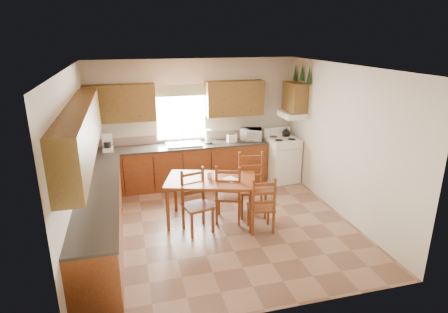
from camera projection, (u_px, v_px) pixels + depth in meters
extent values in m
plane|color=#87644A|center=(220.00, 224.00, 6.56)|extent=(4.50, 4.50, 0.00)
plane|color=brown|center=(220.00, 67.00, 5.72)|extent=(4.50, 4.50, 0.00)
plane|color=beige|center=(74.00, 163.00, 5.60)|extent=(4.50, 4.50, 0.00)
plane|color=beige|center=(342.00, 142.00, 6.69)|extent=(4.50, 4.50, 0.00)
plane|color=beige|center=(195.00, 122.00, 8.21)|extent=(4.50, 4.50, 0.00)
plane|color=beige|center=(270.00, 211.00, 4.08)|extent=(4.50, 4.50, 0.00)
cube|color=brown|center=(181.00, 167.00, 8.13)|extent=(3.75, 0.60, 0.88)
cube|color=brown|center=(101.00, 219.00, 5.82)|extent=(0.60, 3.60, 0.88)
cube|color=#352E28|center=(181.00, 146.00, 7.98)|extent=(3.75, 0.63, 0.04)
cube|color=#352E28|center=(98.00, 192.00, 5.67)|extent=(0.63, 3.60, 0.04)
cube|color=gray|center=(178.00, 138.00, 8.22)|extent=(3.75, 0.01, 0.18)
cube|color=brown|center=(120.00, 103.00, 7.52)|extent=(1.41, 0.33, 0.75)
cube|color=brown|center=(235.00, 98.00, 8.11)|extent=(1.25, 0.33, 0.75)
cube|color=brown|center=(81.00, 132.00, 5.34)|extent=(0.33, 3.60, 0.75)
cube|color=brown|center=(295.00, 97.00, 7.99)|extent=(0.33, 0.62, 0.62)
cube|color=white|center=(292.00, 115.00, 8.10)|extent=(0.44, 0.62, 0.12)
cube|color=white|center=(181.00, 114.00, 8.05)|extent=(1.13, 0.02, 1.18)
cube|color=white|center=(181.00, 114.00, 8.04)|extent=(1.05, 0.01, 1.10)
cube|color=#496132|center=(180.00, 91.00, 7.86)|extent=(1.19, 0.01, 0.24)
cube|color=silver|center=(184.00, 144.00, 7.99)|extent=(0.75, 0.45, 0.04)
cone|color=#183F17|center=(309.00, 76.00, 7.58)|extent=(0.22, 0.22, 0.36)
cone|color=#183F17|center=(302.00, 72.00, 7.86)|extent=(0.22, 0.22, 0.36)
cone|color=#183F17|center=(295.00, 73.00, 8.17)|extent=(0.22, 0.22, 0.36)
cube|color=white|center=(281.00, 160.00, 8.44)|extent=(0.70, 0.72, 0.97)
cube|color=white|center=(107.00, 142.00, 7.54)|extent=(0.29, 0.32, 0.37)
cylinder|color=white|center=(208.00, 137.00, 8.08)|extent=(0.16, 0.16, 0.31)
cube|color=white|center=(232.00, 138.00, 8.21)|extent=(0.21, 0.14, 0.16)
imported|color=white|center=(251.00, 135.00, 8.32)|extent=(0.52, 0.44, 0.26)
cube|color=brown|center=(211.00, 200.00, 6.56)|extent=(1.70, 1.28, 0.81)
cube|color=brown|center=(229.00, 192.00, 6.57)|extent=(0.57, 0.56, 1.07)
cube|color=brown|center=(261.00, 204.00, 6.24)|extent=(0.45, 0.43, 0.98)
cube|color=brown|center=(198.00, 202.00, 6.20)|extent=(0.53, 0.52, 1.05)
cube|color=brown|center=(252.00, 186.00, 6.77)|extent=(0.55, 0.53, 1.14)
cube|color=white|center=(231.00, 179.00, 6.41)|extent=(0.29, 0.33, 0.00)
cube|color=white|center=(210.00, 175.00, 6.45)|extent=(0.08, 0.03, 0.11)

